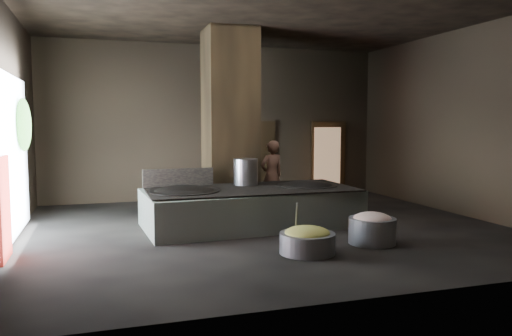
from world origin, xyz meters
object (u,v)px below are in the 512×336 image
object	(u,v)px
wok_right	(307,189)
meat_basin	(372,231)
cook	(272,175)
stock_pot	(246,172)
wok_left	(185,195)
hearth_platform	(251,208)
veg_basin	(307,243)

from	to	relation	value
wok_right	meat_basin	xyz separation A→B (m)	(0.33, -2.27, -0.51)
meat_basin	cook	bearing A→B (deg)	98.57
stock_pot	wok_left	bearing A→B (deg)	-158.20
wok_left	meat_basin	distance (m)	3.84
hearth_platform	wok_left	bearing A→B (deg)	178.80
wok_left	wok_right	xyz separation A→B (m)	(2.80, 0.10, 0.00)
wok_right	veg_basin	bearing A→B (deg)	-113.31
hearth_platform	wok_left	world-z (taller)	wok_left
wok_left	stock_pot	bearing A→B (deg)	21.80
wok_right	meat_basin	world-z (taller)	wok_right
veg_basin	meat_basin	xyz separation A→B (m)	(1.43, 0.28, 0.06)
hearth_platform	cook	bearing A→B (deg)	54.42
hearth_platform	veg_basin	distance (m)	2.53
wok_left	wok_right	world-z (taller)	wok_left
hearth_platform	cook	distance (m)	2.09
meat_basin	wok_left	bearing A→B (deg)	145.27
wok_left	stock_pot	size ratio (longest dim) A/B	2.42
wok_right	stock_pot	xyz separation A→B (m)	(-1.30, 0.50, 0.38)
cook	meat_basin	xyz separation A→B (m)	(0.59, -3.94, -0.66)
cook	veg_basin	xyz separation A→B (m)	(-0.84, -4.22, -0.72)
cook	meat_basin	world-z (taller)	cook
wok_right	veg_basin	distance (m)	2.84
stock_pot	cook	xyz separation A→B (m)	(1.04, 1.17, -0.23)
wok_left	veg_basin	world-z (taller)	wok_left
cook	veg_basin	bearing A→B (deg)	65.82
wok_left	cook	world-z (taller)	cook
cook	veg_basin	world-z (taller)	cook
stock_pot	veg_basin	world-z (taller)	stock_pot
wok_right	meat_basin	distance (m)	2.35
hearth_platform	veg_basin	size ratio (longest dim) A/B	4.73
wok_right	wok_left	bearing A→B (deg)	-177.95
wok_right	cook	distance (m)	1.69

